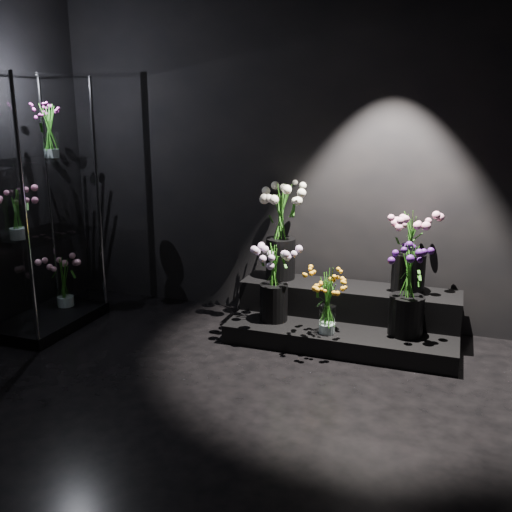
% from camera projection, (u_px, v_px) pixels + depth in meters
% --- Properties ---
extents(floor, '(4.00, 4.00, 0.00)m').
position_uv_depth(floor, '(173.00, 423.00, 3.36)').
color(floor, black).
rests_on(floor, ground).
extents(wall_back, '(4.00, 0.00, 4.00)m').
position_uv_depth(wall_back, '(277.00, 156.00, 4.82)').
color(wall_back, black).
rests_on(wall_back, floor).
extents(display_riser, '(1.76, 0.78, 0.39)m').
position_uv_depth(display_riser, '(345.00, 317.00, 4.59)').
color(display_riser, black).
rests_on(display_riser, floor).
extents(display_case, '(0.56, 0.93, 2.05)m').
position_uv_depth(display_case, '(39.00, 207.00, 4.58)').
color(display_case, black).
rests_on(display_case, floor).
extents(bouquet_orange_bells, '(0.35, 0.35, 0.51)m').
position_uv_depth(bouquet_orange_bells, '(328.00, 300.00, 4.24)').
color(bouquet_orange_bells, white).
rests_on(bouquet_orange_bells, display_riser).
extents(bouquet_lilac, '(0.40, 0.40, 0.62)m').
position_uv_depth(bouquet_lilac, '(274.00, 276.00, 4.48)').
color(bouquet_lilac, black).
rests_on(bouquet_lilac, display_riser).
extents(bouquet_purple, '(0.30, 0.30, 0.69)m').
position_uv_depth(bouquet_purple, '(408.00, 289.00, 4.19)').
color(bouquet_purple, black).
rests_on(bouquet_purple, display_riser).
extents(bouquet_cream_roses, '(0.45, 0.45, 0.80)m').
position_uv_depth(bouquet_cream_roses, '(281.00, 224.00, 4.73)').
color(bouquet_cream_roses, black).
rests_on(bouquet_cream_roses, display_riser).
extents(bouquet_pink_roses, '(0.49, 0.49, 0.65)m').
position_uv_depth(bouquet_pink_roses, '(410.00, 245.00, 4.41)').
color(bouquet_pink_roses, black).
rests_on(bouquet_pink_roses, display_riser).
extents(bouquet_case_pink, '(0.35, 0.35, 0.40)m').
position_uv_depth(bouquet_case_pink, '(16.00, 212.00, 4.42)').
color(bouquet_case_pink, white).
rests_on(bouquet_case_pink, display_case).
extents(bouquet_case_magenta, '(0.25, 0.25, 0.42)m').
position_uv_depth(bouquet_case_magenta, '(50.00, 131.00, 4.56)').
color(bouquet_case_magenta, white).
rests_on(bouquet_case_magenta, display_case).
extents(bouquet_case_base_pink, '(0.38, 0.38, 0.47)m').
position_uv_depth(bouquet_case_base_pink, '(64.00, 279.00, 4.99)').
color(bouquet_case_base_pink, white).
rests_on(bouquet_case_base_pink, display_case).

